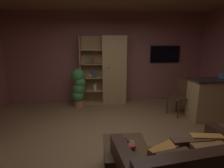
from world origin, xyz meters
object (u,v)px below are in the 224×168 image
(table_book_0, at_px, (131,143))
(bookshelf_cabinet, at_px, (111,71))
(kitchen_bar_counter, at_px, (220,99))
(dining_chair, at_px, (181,95))
(wall_mounted_tv, at_px, (165,54))
(coffee_table, at_px, (125,152))
(potted_floor_plant, at_px, (79,87))
(table_book_2, at_px, (124,141))
(table_book_1, at_px, (130,146))
(tissue_box, at_px, (223,76))

(table_book_0, bearing_deg, bookshelf_cabinet, 90.84)
(kitchen_bar_counter, bearing_deg, dining_chair, 156.03)
(dining_chair, distance_m, wall_mounted_tv, 1.64)
(kitchen_bar_counter, bearing_deg, wall_mounted_tv, 115.28)
(bookshelf_cabinet, bearing_deg, coffee_table, -90.60)
(potted_floor_plant, bearing_deg, dining_chair, -16.95)
(coffee_table, bearing_deg, table_book_2, 147.50)
(bookshelf_cabinet, height_order, table_book_1, bookshelf_cabinet)
(coffee_table, height_order, table_book_2, table_book_2)
(kitchen_bar_counter, distance_m, table_book_2, 3.09)
(dining_chair, height_order, potted_floor_plant, potted_floor_plant)
(table_book_1, height_order, table_book_2, table_book_2)
(coffee_table, bearing_deg, bookshelf_cabinet, 89.40)
(coffee_table, xyz_separation_m, potted_floor_plant, (-0.93, 2.89, 0.22))
(tissue_box, relative_size, table_book_2, 1.09)
(table_book_1, xyz_separation_m, wall_mounted_tv, (1.73, 3.47, 1.00))
(table_book_2, xyz_separation_m, dining_chair, (1.77, 2.07, 0.00))
(coffee_table, relative_size, wall_mounted_tv, 0.71)
(tissue_box, xyz_separation_m, potted_floor_plant, (-3.54, 1.08, -0.47))
(coffee_table, height_order, table_book_0, table_book_0)
(kitchen_bar_counter, xyz_separation_m, table_book_1, (-2.53, -1.79, -0.00))
(table_book_2, bearing_deg, potted_floor_plant, 107.53)
(bookshelf_cabinet, distance_m, wall_mounted_tv, 1.82)
(bookshelf_cabinet, bearing_deg, kitchen_bar_counter, -30.15)
(bookshelf_cabinet, height_order, table_book_0, bookshelf_cabinet)
(coffee_table, xyz_separation_m, table_book_0, (0.08, 0.04, 0.11))
(dining_chair, bearing_deg, table_book_0, -129.38)
(coffee_table, relative_size, potted_floor_plant, 0.60)
(bookshelf_cabinet, relative_size, kitchen_bar_counter, 1.36)
(potted_floor_plant, distance_m, wall_mounted_tv, 2.89)
(table_book_1, distance_m, wall_mounted_tv, 4.01)
(tissue_box, height_order, table_book_1, tissue_box)
(tissue_box, bearing_deg, coffee_table, -145.25)
(bookshelf_cabinet, relative_size, potted_floor_plant, 1.82)
(kitchen_bar_counter, xyz_separation_m, dining_chair, (-0.81, 0.36, 0.03))
(bookshelf_cabinet, xyz_separation_m, table_book_0, (0.05, -3.15, -0.54))
(tissue_box, bearing_deg, table_book_0, -144.99)
(table_book_1, relative_size, wall_mounted_tv, 0.14)
(tissue_box, relative_size, table_book_0, 1.16)
(kitchen_bar_counter, bearing_deg, table_book_0, -146.01)
(coffee_table, xyz_separation_m, wall_mounted_tv, (1.77, 3.40, 1.13))
(bookshelf_cabinet, bearing_deg, dining_chair, -32.84)
(tissue_box, height_order, potted_floor_plant, potted_floor_plant)
(kitchen_bar_counter, height_order, tissue_box, tissue_box)
(tissue_box, distance_m, coffee_table, 3.25)
(tissue_box, xyz_separation_m, coffee_table, (-2.61, -1.81, -0.69))
(bookshelf_cabinet, relative_size, coffee_table, 3.06)
(dining_chair, distance_m, potted_floor_plant, 2.80)
(bookshelf_cabinet, relative_size, tissue_box, 17.05)
(table_book_1, xyz_separation_m, potted_floor_plant, (-0.97, 2.97, 0.09))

